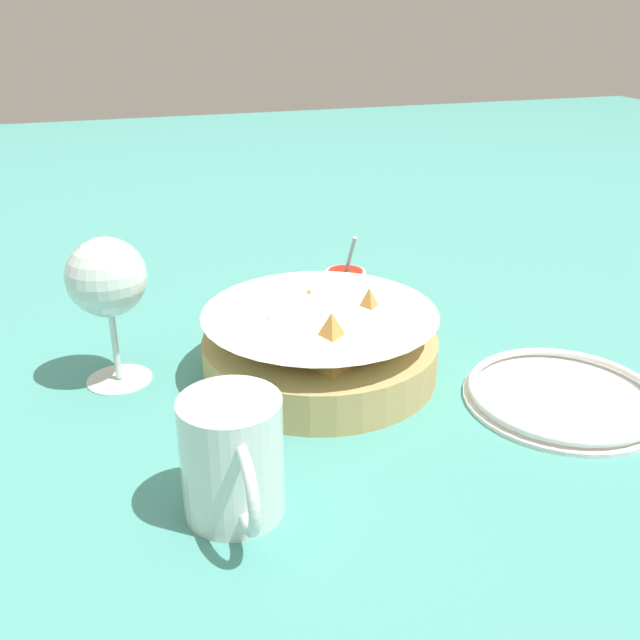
% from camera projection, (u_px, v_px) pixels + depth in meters
% --- Properties ---
extents(ground_plane, '(4.00, 4.00, 0.00)m').
position_uv_depth(ground_plane, '(344.00, 376.00, 0.78)').
color(ground_plane, teal).
extents(food_basket, '(0.26, 0.26, 0.10)m').
position_uv_depth(food_basket, '(320.00, 345.00, 0.78)').
color(food_basket, tan).
rests_on(food_basket, ground_plane).
extents(sauce_cup, '(0.06, 0.06, 0.10)m').
position_uv_depth(sauce_cup, '(345.00, 284.00, 0.97)').
color(sauce_cup, '#B7B7BC').
rests_on(sauce_cup, ground_plane).
extents(wine_glass, '(0.08, 0.08, 0.16)m').
position_uv_depth(wine_glass, '(107.00, 282.00, 0.73)').
color(wine_glass, silver).
rests_on(wine_glass, ground_plane).
extents(beer_mug, '(0.12, 0.08, 0.10)m').
position_uv_depth(beer_mug, '(233.00, 462.00, 0.56)').
color(beer_mug, silver).
rests_on(beer_mug, ground_plane).
extents(side_plate, '(0.20, 0.20, 0.01)m').
position_uv_depth(side_plate, '(563.00, 395.00, 0.73)').
color(side_plate, white).
rests_on(side_plate, ground_plane).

